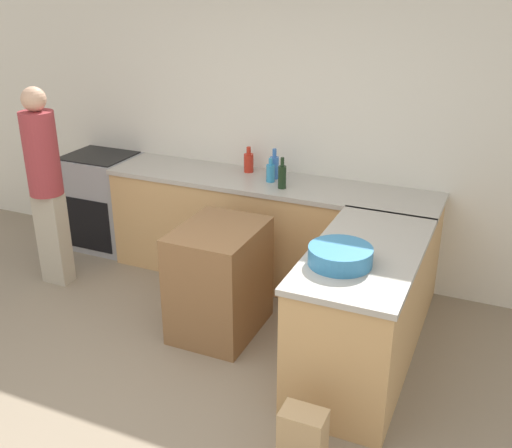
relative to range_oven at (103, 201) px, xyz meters
The scene contains 13 objects.
ground_plane 2.85m from the range_oven, 50.29° to the right, with size 14.00×14.00×0.00m, color gray.
wall_back 2.02m from the range_oven, 10.21° to the left, with size 8.00×0.06×2.70m.
counter_back 1.79m from the range_oven, ahead, with size 2.91×0.64×0.93m.
counter_peninsula 3.08m from the range_oven, 19.48° to the right, with size 0.69×1.44×0.93m.
range_oven is the anchor object (origin of this frame).
island_table 2.02m from the range_oven, 27.84° to the right, with size 0.58×0.74×0.86m.
mixing_bowl 3.13m from the range_oven, 24.81° to the right, with size 0.39×0.39×0.11m.
dish_soap_bottle 1.90m from the range_oven, ahead, with size 0.07×0.07×0.21m.
water_bottle_blue 1.90m from the range_oven, ahead, with size 0.08×0.08×0.26m.
wine_bottle_dark 2.05m from the range_oven, ahead, with size 0.07×0.07×0.26m.
hot_sauce_bottle 1.64m from the range_oven, ahead, with size 0.09×0.09×0.23m.
person_by_range 0.97m from the range_oven, 83.97° to the right, with size 0.28×0.28×1.74m.
paper_bag 3.52m from the range_oven, 35.60° to the right, with size 0.25×0.17×0.39m.
Camera 1 is at (1.86, -2.34, 2.58)m, focal length 42.00 mm.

